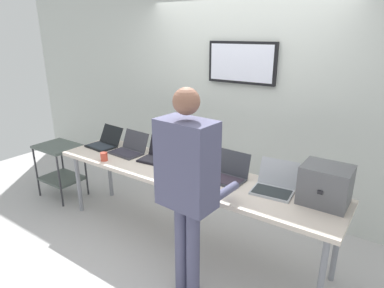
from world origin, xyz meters
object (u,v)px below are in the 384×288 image
laptop_station_4 (228,173)px  storage_cart (60,163)px  laptop_station_1 (129,148)px  laptop_station_2 (159,155)px  laptop_station_3 (191,163)px  person (187,179)px  coffee_mug (104,157)px  laptop_station_0 (105,142)px  laptop_station_5 (275,185)px  workbench (186,177)px  equipment_box (325,185)px

laptop_station_4 → storage_cart: bearing=-174.7°
laptop_station_1 → laptop_station_2: (0.43, 0.02, 0.00)m
laptop_station_3 → person: (0.48, -0.75, 0.23)m
laptop_station_1 → laptop_station_3: size_ratio=0.99×
storage_cart → laptop_station_4: bearing=5.3°
laptop_station_1 → laptop_station_3: 0.86m
person → coffee_mug: 1.46m
laptop_station_2 → coffee_mug: laptop_station_2 is taller
laptop_station_2 → laptop_station_0: bearing=-178.5°
laptop_station_4 → laptop_station_3: bearing=176.8°
laptop_station_1 → laptop_station_2: bearing=2.8°
laptop_station_0 → laptop_station_4: bearing=0.5°
laptop_station_5 → person: (-0.42, -0.75, 0.23)m
laptop_station_2 → storage_cart: laptop_station_2 is taller
workbench → equipment_box: equipment_box is taller
laptop_station_0 → laptop_station_1: laptop_station_1 is taller
laptop_station_3 → laptop_station_0: bearing=-178.1°
workbench → laptop_station_3: bearing=97.6°
equipment_box → laptop_station_1: size_ratio=0.95×
laptop_station_1 → person: 1.53m
laptop_station_2 → laptop_station_4: laptop_station_4 is taller
laptop_station_0 → laptop_station_4: 1.72m
laptop_station_4 → coffee_mug: 1.40m
laptop_station_0 → storage_cart: bearing=-163.2°
workbench → coffee_mug: size_ratio=32.92×
workbench → laptop_station_5: 0.90m
person → laptop_station_4: bearing=93.0°
laptop_station_0 → laptop_station_4: size_ratio=1.06×
laptop_station_0 → laptop_station_3: size_ratio=0.94×
laptop_station_3 → workbench: bearing=-82.4°
coffee_mug → storage_cart: bearing=173.1°
laptop_station_5 → storage_cart: (-2.87, -0.25, -0.37)m
laptop_station_0 → laptop_station_3: laptop_station_3 is taller
laptop_station_0 → person: bearing=-21.9°
workbench → laptop_station_2: (-0.45, 0.11, 0.11)m
laptop_station_5 → storage_cart: 2.91m
workbench → laptop_station_2: size_ratio=8.03×
person → coffee_mug: size_ratio=18.94×
laptop_station_5 → coffee_mug: bearing=-168.3°
laptop_station_0 → coffee_mug: (0.37, -0.34, -0.01)m
laptop_station_4 → workbench: bearing=-166.5°
workbench → equipment_box: size_ratio=8.11×
laptop_station_4 → coffee_mug: size_ratio=3.84×
person → coffee_mug: (-1.39, 0.37, -0.24)m
laptop_station_0 → laptop_station_4: (1.72, 0.02, 0.01)m
equipment_box → laptop_station_5: size_ratio=1.01×
equipment_box → storage_cart: size_ratio=0.53×
laptop_station_5 → person: 0.89m
workbench → coffee_mug: (-0.92, -0.25, 0.10)m
laptop_station_1 → storage_cart: 1.19m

